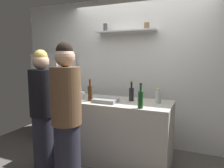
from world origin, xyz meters
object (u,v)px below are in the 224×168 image
at_px(baking_pan, 106,101).
at_px(wine_bottle_green_glass, 141,99).
at_px(wine_bottle_dark_glass, 131,94).
at_px(person_blonde, 43,112).
at_px(utensil_holder, 82,96).
at_px(person_brown_jacket, 67,120).
at_px(refrigerator, 56,97).
at_px(wine_bottle_amber_glass, 90,93).
at_px(water_bottle_plastic, 158,97).

distance_m(baking_pan, wine_bottle_green_glass, 0.58).
bearing_deg(wine_bottle_dark_glass, baking_pan, -144.20).
bearing_deg(baking_pan, wine_bottle_green_glass, -14.71).
bearing_deg(person_blonde, wine_bottle_green_glass, 21.38).
relative_size(baking_pan, utensil_holder, 1.51).
height_order(person_blonde, person_brown_jacket, person_brown_jacket).
xyz_separation_m(refrigerator, person_blonde, (0.59, -1.02, 0.01)).
distance_m(wine_bottle_amber_glass, water_bottle_plastic, 0.99).
bearing_deg(refrigerator, water_bottle_plastic, -7.48).
xyz_separation_m(wine_bottle_dark_glass, person_brown_jacket, (-0.45, -1.00, -0.17)).
bearing_deg(utensil_holder, wine_bottle_dark_glass, 15.69).
relative_size(baking_pan, person_blonde, 0.20).
distance_m(water_bottle_plastic, person_blonde, 1.61).
height_order(wine_bottle_dark_glass, water_bottle_plastic, wine_bottle_dark_glass).
height_order(utensil_holder, wine_bottle_green_glass, wine_bottle_green_glass).
bearing_deg(water_bottle_plastic, wine_bottle_dark_glass, -176.88).
xyz_separation_m(wine_bottle_green_glass, water_bottle_plastic, (0.15, 0.40, -0.03)).
bearing_deg(wine_bottle_amber_glass, person_blonde, -132.29).
xyz_separation_m(refrigerator, person_brown_jacket, (1.16, -1.28, 0.05)).
bearing_deg(baking_pan, water_bottle_plastic, 19.47).
relative_size(wine_bottle_green_glass, wine_bottle_dark_glass, 1.07).
xyz_separation_m(baking_pan, wine_bottle_dark_glass, (0.32, 0.23, 0.09)).
relative_size(refrigerator, wine_bottle_green_glass, 5.05).
bearing_deg(refrigerator, person_brown_jacket, -47.83).
height_order(wine_bottle_amber_glass, water_bottle_plastic, wine_bottle_amber_glass).
bearing_deg(person_brown_jacket, baking_pan, 57.73).
distance_m(utensil_holder, person_blonde, 0.63).
relative_size(utensil_holder, wine_bottle_amber_glass, 0.69).
height_order(wine_bottle_amber_glass, person_brown_jacket, person_brown_jacket).
bearing_deg(person_blonde, water_bottle_plastic, 33.63).
relative_size(water_bottle_plastic, person_blonde, 0.12).
distance_m(baking_pan, wine_bottle_amber_glass, 0.27).
bearing_deg(wine_bottle_green_glass, wine_bottle_amber_glass, 170.48).
xyz_separation_m(utensil_holder, wine_bottle_green_glass, (0.97, -0.17, 0.06)).
xyz_separation_m(refrigerator, wine_bottle_green_glass, (1.85, -0.66, 0.23)).
xyz_separation_m(wine_bottle_amber_glass, wine_bottle_green_glass, (0.80, -0.13, -0.00)).
bearing_deg(water_bottle_plastic, person_brown_jacket, -129.49).
bearing_deg(person_brown_jacket, wine_bottle_green_glass, 19.60).
height_order(utensil_holder, person_brown_jacket, person_brown_jacket).
height_order(utensil_holder, wine_bottle_dark_glass, wine_bottle_dark_glass).
bearing_deg(water_bottle_plastic, utensil_holder, -168.57).
bearing_deg(baking_pan, utensil_holder, 176.74).
relative_size(refrigerator, person_brown_jacket, 0.94).
distance_m(refrigerator, wine_bottle_dark_glass, 1.65).
bearing_deg(refrigerator, baking_pan, -21.61).
distance_m(utensil_holder, water_bottle_plastic, 1.14).
xyz_separation_m(utensil_holder, wine_bottle_amber_glass, (0.17, -0.03, 0.06)).
bearing_deg(utensil_holder, refrigerator, 150.96).
bearing_deg(person_blonde, refrigerator, 125.41).
bearing_deg(person_blonde, person_brown_jacket, -19.32).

